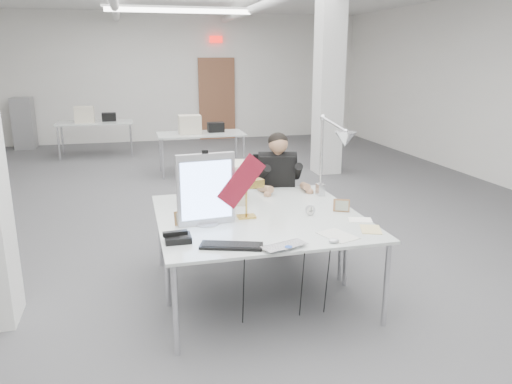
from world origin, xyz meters
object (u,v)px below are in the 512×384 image
office_chair (276,205)px  bankers_lamp (246,199)px  desk_phone (178,238)px  beige_monitor (226,182)px  desk_main (273,233)px  laptop (289,249)px  monitor (206,190)px  seated_person (278,173)px  architect_lamp (331,156)px

office_chair → bankers_lamp: bankers_lamp is taller
desk_phone → beige_monitor: 1.18m
desk_main → bankers_lamp: (-0.12, 0.42, 0.18)m
office_chair → laptop: (-0.48, -1.91, 0.25)m
laptop → monitor: bearing=105.4°
desk_main → desk_phone: size_ratio=9.04×
desk_phone → monitor: bearing=51.6°
desk_main → desk_phone: 0.77m
office_chair → beige_monitor: size_ratio=2.55×
desk_main → office_chair: 1.59m
office_chair → seated_person: 0.39m
beige_monitor → laptop: bearing=-65.7°
office_chair → laptop: 1.98m
laptop → bankers_lamp: (-0.12, 0.83, 0.16)m
desk_main → monitor: monitor is taller
office_chair → desk_phone: bearing=-115.6°
monitor → bankers_lamp: (0.37, 0.10, -0.13)m
architect_lamp → seated_person: bearing=97.5°
office_chair → desk_phone: size_ratio=5.17×
seated_person → laptop: (-0.48, -1.86, -0.13)m
bankers_lamp → monitor: bearing=-176.1°
office_chair → architect_lamp: 1.10m
desk_main → beige_monitor: bearing=100.8°
bankers_lamp → beige_monitor: 0.57m
monitor → beige_monitor: size_ratio=1.52×
bankers_lamp → laptop: bearing=-92.4°
seated_person → beige_monitor: seated_person is taller
monitor → architect_lamp: architect_lamp is taller
architect_lamp → office_chair: bearing=96.2°
architect_lamp → desk_phone: bearing=-169.7°
desk_main → architect_lamp: 1.15m
laptop → office_chair: bearing=57.8°
desk_main → laptop: laptop is taller
bankers_lamp → desk_phone: (-0.65, -0.45, -0.15)m
bankers_lamp → office_chair: bearing=50.1°
seated_person → monitor: bearing=-117.0°
seated_person → desk_phone: (-1.25, -1.47, -0.12)m
office_chair → monitor: monitor is taller
desk_main → seated_person: 1.53m
monitor → architect_lamp: 1.33m
monitor → bankers_lamp: size_ratio=1.78×
seated_person → architect_lamp: size_ratio=1.03×
monitor → laptop: size_ratio=1.74×
office_chair → bankers_lamp: bearing=-105.4°
desk_main → bankers_lamp: 0.47m
bankers_lamp → architect_lamp: 0.99m
monitor → bankers_lamp: bearing=9.3°
office_chair → beige_monitor: 0.94m
desk_main → beige_monitor: size_ratio=4.46×
monitor → laptop: 0.93m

